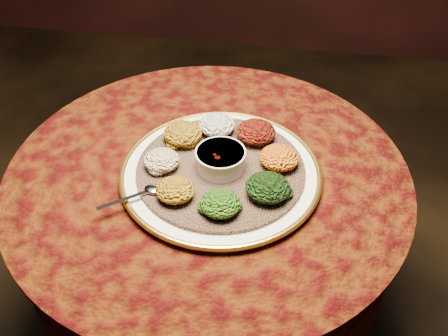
# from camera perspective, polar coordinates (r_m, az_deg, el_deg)

# --- Properties ---
(table) EXTENTS (0.96, 0.96, 0.73)m
(table) POSITION_cam_1_polar(r_m,az_deg,el_deg) (1.32, -1.72, -5.99)
(table) COLOR black
(table) RESTS_ON ground
(platter) EXTENTS (0.54, 0.54, 0.02)m
(platter) POSITION_cam_1_polar(r_m,az_deg,el_deg) (1.16, -0.39, -0.54)
(platter) COLOR white
(platter) RESTS_ON table
(injera) EXTENTS (0.44, 0.44, 0.01)m
(injera) POSITION_cam_1_polar(r_m,az_deg,el_deg) (1.15, -0.39, -0.15)
(injera) COLOR brown
(injera) RESTS_ON platter
(stew_bowl) EXTENTS (0.12, 0.12, 0.05)m
(stew_bowl) POSITION_cam_1_polar(r_m,az_deg,el_deg) (1.13, -0.40, 1.09)
(stew_bowl) COLOR silver
(stew_bowl) RESTS_ON injera
(spoon) EXTENTS (0.13, 0.10, 0.01)m
(spoon) POSITION_cam_1_polar(r_m,az_deg,el_deg) (1.10, -8.58, -2.59)
(spoon) COLOR silver
(spoon) RESTS_ON injera
(portion_ayib) EXTENTS (0.09, 0.09, 0.04)m
(portion_ayib) POSITION_cam_1_polar(r_m,az_deg,el_deg) (1.24, -0.84, 4.94)
(portion_ayib) COLOR silver
(portion_ayib) RESTS_ON injera
(portion_kitfo) EXTENTS (0.10, 0.09, 0.05)m
(portion_kitfo) POSITION_cam_1_polar(r_m,az_deg,el_deg) (1.22, 3.65, 4.14)
(portion_kitfo) COLOR black
(portion_kitfo) RESTS_ON injera
(portion_tikil) EXTENTS (0.09, 0.09, 0.04)m
(portion_tikil) POSITION_cam_1_polar(r_m,az_deg,el_deg) (1.15, 6.33, 1.19)
(portion_tikil) COLOR #AD770E
(portion_tikil) RESTS_ON injera
(portion_gomen) EXTENTS (0.10, 0.09, 0.05)m
(portion_gomen) POSITION_cam_1_polar(r_m,az_deg,el_deg) (1.07, 5.00, -2.21)
(portion_gomen) COLOR black
(portion_gomen) RESTS_ON injera
(portion_mixveg) EXTENTS (0.09, 0.08, 0.04)m
(portion_mixveg) POSITION_cam_1_polar(r_m,az_deg,el_deg) (1.04, -0.42, -4.09)
(portion_mixveg) COLOR #AE260B
(portion_mixveg) RESTS_ON injera
(portion_kik) EXTENTS (0.09, 0.08, 0.04)m
(portion_kik) POSITION_cam_1_polar(r_m,az_deg,el_deg) (1.07, -5.59, -2.52)
(portion_kik) COLOR #98720D
(portion_kik) RESTS_ON injera
(portion_timatim) EXTENTS (0.08, 0.08, 0.04)m
(portion_timatim) POSITION_cam_1_polar(r_m,az_deg,el_deg) (1.15, -7.14, 0.91)
(portion_timatim) COLOR maroon
(portion_timatim) RESTS_ON injera
(portion_shiro) EXTENTS (0.09, 0.09, 0.05)m
(portion_shiro) POSITION_cam_1_polar(r_m,az_deg,el_deg) (1.22, -4.74, 3.93)
(portion_shiro) COLOR #926611
(portion_shiro) RESTS_ON injera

